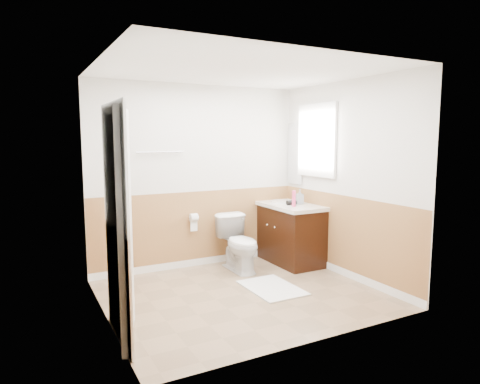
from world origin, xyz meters
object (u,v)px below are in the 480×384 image
toilet (239,243)px  lotion_bottle (294,199)px  bath_mat (272,288)px  soap_dispenser (300,197)px  vanity_cabinet (288,234)px

toilet → lotion_bottle: lotion_bottle is taller
toilet → bath_mat: size_ratio=0.93×
lotion_bottle → soap_dispenser: (0.22, 0.17, -0.01)m
bath_mat → soap_dispenser: 1.54m
soap_dispenser → lotion_bottle: bearing=-142.4°
bath_mat → vanity_cabinet: size_ratio=0.73×
lotion_bottle → soap_dispenser: 0.28m
soap_dispenser → toilet: bearing=176.4°
vanity_cabinet → lotion_bottle: lotion_bottle is taller
bath_mat → soap_dispenser: soap_dispenser is taller
lotion_bottle → soap_dispenser: bearing=37.6°
vanity_cabinet → toilet: bearing=-177.6°
toilet → bath_mat: toilet is taller
vanity_cabinet → soap_dispenser: bearing=-37.9°
bath_mat → lotion_bottle: (0.72, 0.60, 0.95)m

